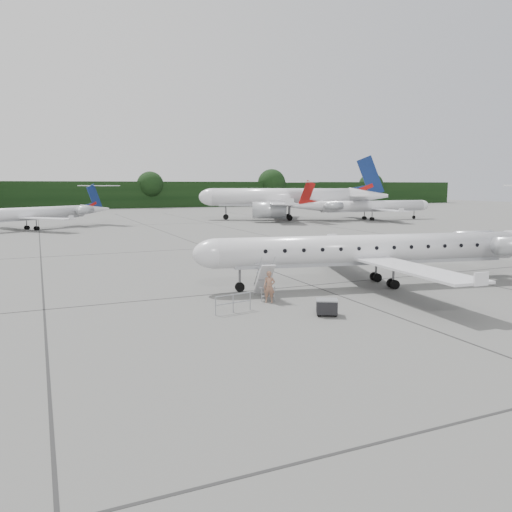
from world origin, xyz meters
name	(u,v)px	position (x,y,z in m)	size (l,w,h in m)	color
ground	(392,294)	(0.00, 0.00, 0.00)	(320.00, 320.00, 0.00)	#5E5E5B
treeline	(111,195)	(0.00, 130.00, 4.00)	(260.00, 4.00, 8.00)	black
main_regional_jet	(373,235)	(0.54, 2.93, 3.53)	(27.56, 19.84, 7.07)	silver
airstair	(264,280)	(-7.86, 2.37, 1.11)	(0.85, 2.16, 2.21)	silver
passenger	(269,287)	(-8.09, 1.16, 0.94)	(0.69, 0.45, 1.88)	#895F4A
safety_railing	(233,304)	(-10.89, -0.19, 0.50)	(2.20, 0.08, 1.00)	#93969B
baggage_cart	(327,307)	(-6.54, -2.76, 0.47)	(1.09, 0.88, 0.94)	black
bg_narrowbody	(281,188)	(24.26, 64.82, 6.26)	(34.90, 25.12, 12.53)	silver
bg_regional_left	(25,208)	(-22.19, 59.37, 3.50)	(26.68, 19.21, 7.00)	silver
bg_regional_right	(373,201)	(40.82, 56.81, 3.85)	(29.36, 21.14, 7.70)	silver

